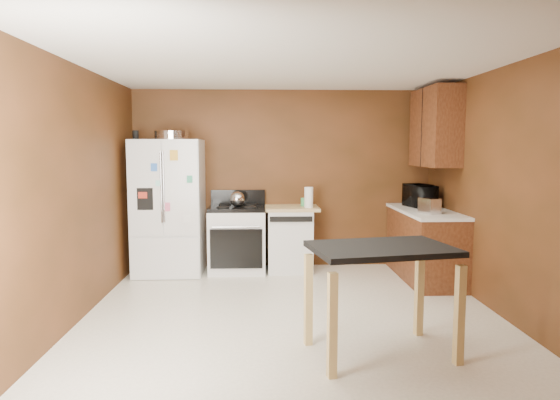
{
  "coord_description": "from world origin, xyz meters",
  "views": [
    {
      "loc": [
        -0.31,
        -4.82,
        1.7
      ],
      "look_at": [
        -0.1,
        0.85,
        1.1
      ],
      "focal_mm": 32.0,
      "sensor_mm": 36.0,
      "label": 1
    }
  ],
  "objects": [
    {
      "name": "refrigerator",
      "position": [
        -1.55,
        1.86,
        0.9
      ],
      "size": [
        0.9,
        0.8,
        1.8
      ],
      "color": "white",
      "rests_on": "ground"
    },
    {
      "name": "gas_range",
      "position": [
        -0.64,
        1.92,
        0.46
      ],
      "size": [
        0.76,
        0.68,
        1.1
      ],
      "color": "white",
      "rests_on": "ground"
    },
    {
      "name": "island",
      "position": [
        0.66,
        -0.9,
        0.76
      ],
      "size": [
        1.22,
        0.93,
        0.91
      ],
      "color": "black",
      "rests_on": "ground"
    },
    {
      "name": "pen_cup",
      "position": [
        -1.95,
        1.82,
        1.86
      ],
      "size": [
        0.08,
        0.08,
        0.12
      ],
      "primitive_type": "cylinder",
      "color": "black",
      "rests_on": "refrigerator"
    },
    {
      "name": "microwave",
      "position": [
        1.82,
        1.76,
        1.04
      ],
      "size": [
        0.43,
        0.55,
        0.28
      ],
      "primitive_type": "imported",
      "rotation": [
        0.0,
        0.0,
        1.77
      ],
      "color": "black",
      "rests_on": "right_cabinets"
    },
    {
      "name": "ceiling",
      "position": [
        0.0,
        0.0,
        2.5
      ],
      "size": [
        4.5,
        4.5,
        0.0
      ],
      "primitive_type": "plane",
      "rotation": [
        3.14,
        0.0,
        0.0
      ],
      "color": "white",
      "rests_on": "ground"
    },
    {
      "name": "green_canister",
      "position": [
        0.29,
        2.0,
        0.95
      ],
      "size": [
        0.12,
        0.12,
        0.11
      ],
      "primitive_type": "cylinder",
      "rotation": [
        0.0,
        0.0,
        0.18
      ],
      "color": "#45B565",
      "rests_on": "dishwasher"
    },
    {
      "name": "toaster",
      "position": [
        1.73,
        1.1,
        0.99
      ],
      "size": [
        0.23,
        0.29,
        0.19
      ],
      "primitive_type": "cube",
      "rotation": [
        0.0,
        0.0,
        0.31
      ],
      "color": "silver",
      "rests_on": "right_cabinets"
    },
    {
      "name": "right_cabinets",
      "position": [
        1.84,
        1.48,
        0.91
      ],
      "size": [
        0.63,
        1.58,
        2.45
      ],
      "color": "brown",
      "rests_on": "ground"
    },
    {
      "name": "wall_right",
      "position": [
        2.1,
        0.0,
        1.25
      ],
      "size": [
        0.0,
        4.5,
        4.5
      ],
      "primitive_type": "plane",
      "rotation": [
        1.57,
        0.0,
        -1.57
      ],
      "color": "brown",
      "rests_on": "ground"
    },
    {
      "name": "kettle",
      "position": [
        -0.63,
        1.89,
        1.0
      ],
      "size": [
        0.2,
        0.2,
        0.2
      ],
      "primitive_type": "sphere",
      "color": "silver",
      "rests_on": "gas_range"
    },
    {
      "name": "dishwasher",
      "position": [
        0.08,
        1.95,
        0.45
      ],
      "size": [
        0.78,
        0.63,
        0.89
      ],
      "color": "white",
      "rests_on": "ground"
    },
    {
      "name": "roasting_pan",
      "position": [
        -1.49,
        1.83,
        1.86
      ],
      "size": [
        0.45,
        0.45,
        0.11
      ],
      "primitive_type": "cylinder",
      "color": "silver",
      "rests_on": "refrigerator"
    },
    {
      "name": "floor",
      "position": [
        0.0,
        0.0,
        0.0
      ],
      "size": [
        4.5,
        4.5,
        0.0
      ],
      "primitive_type": "plane",
      "color": "white",
      "rests_on": "ground"
    },
    {
      "name": "paper_towel",
      "position": [
        0.33,
        1.84,
        1.03
      ],
      "size": [
        0.14,
        0.14,
        0.28
      ],
      "primitive_type": "cylinder",
      "rotation": [
        0.0,
        0.0,
        0.26
      ],
      "color": "white",
      "rests_on": "dishwasher"
    },
    {
      "name": "wall_front",
      "position": [
        0.0,
        -2.25,
        1.25
      ],
      "size": [
        4.2,
        0.0,
        4.2
      ],
      "primitive_type": "plane",
      "rotation": [
        -1.57,
        0.0,
        0.0
      ],
      "color": "brown",
      "rests_on": "ground"
    },
    {
      "name": "wall_back",
      "position": [
        0.0,
        2.25,
        1.25
      ],
      "size": [
        4.2,
        0.0,
        4.2
      ],
      "primitive_type": "plane",
      "rotation": [
        1.57,
        0.0,
        0.0
      ],
      "color": "brown",
      "rests_on": "ground"
    },
    {
      "name": "wall_left",
      "position": [
        -2.1,
        0.0,
        1.25
      ],
      "size": [
        0.0,
        4.5,
        4.5
      ],
      "primitive_type": "plane",
      "rotation": [
        1.57,
        0.0,
        1.57
      ],
      "color": "brown",
      "rests_on": "ground"
    }
  ]
}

